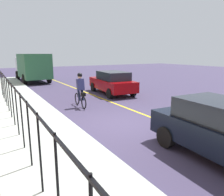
% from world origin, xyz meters
% --- Properties ---
extents(ground_plane, '(80.00, 80.00, 0.00)m').
position_xyz_m(ground_plane, '(0.00, 0.00, 0.00)').
color(ground_plane, '#3B334E').
extents(lane_line_centre, '(36.00, 0.12, 0.01)m').
position_xyz_m(lane_line_centre, '(0.00, -1.60, 0.00)').
color(lane_line_centre, yellow).
rests_on(lane_line_centre, ground).
extents(sidewalk, '(40.00, 3.20, 0.15)m').
position_xyz_m(sidewalk, '(0.00, 3.40, 0.07)').
color(sidewalk, '#A3ACA5').
rests_on(sidewalk, ground).
extents(iron_fence, '(14.85, 0.04, 1.60)m').
position_xyz_m(iron_fence, '(1.00, 3.80, 1.25)').
color(iron_fence, black).
rests_on(iron_fence, sidewalk).
extents(cyclist_lead, '(1.71, 0.37, 1.83)m').
position_xyz_m(cyclist_lead, '(3.43, 0.37, 0.91)').
color(cyclist_lead, black).
rests_on(cyclist_lead, ground).
extents(patrol_sedan, '(4.55, 2.24, 1.58)m').
position_xyz_m(patrol_sedan, '(5.87, -3.02, 0.82)').
color(patrol_sedan, '#890507').
rests_on(patrol_sedan, ground).
extents(box_truck_background, '(6.74, 2.62, 2.78)m').
position_xyz_m(box_truck_background, '(15.72, 0.54, 1.55)').
color(box_truck_background, '#29623E').
rests_on(box_truck_background, ground).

